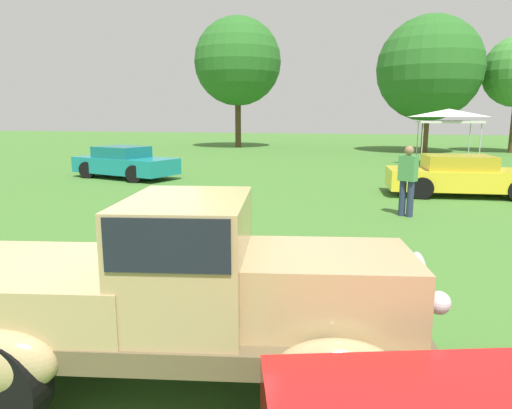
{
  "coord_description": "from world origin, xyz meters",
  "views": [
    {
      "loc": [
        2.24,
        -4.03,
        2.38
      ],
      "look_at": [
        0.49,
        3.0,
        0.99
      ],
      "focal_mm": 32.58,
      "sensor_mm": 36.0,
      "label": 1
    }
  ],
  "objects_px": {
    "spectator_by_row": "(408,179)",
    "canopy_tent_left_field": "(449,115)",
    "show_car_teal": "(124,163)",
    "show_car_yellow": "(462,176)",
    "feature_pickup_truck": "(180,292)"
  },
  "relations": [
    {
      "from": "spectator_by_row",
      "to": "canopy_tent_left_field",
      "type": "relative_size",
      "value": 0.62
    },
    {
      "from": "show_car_teal",
      "to": "show_car_yellow",
      "type": "height_order",
      "value": "same"
    },
    {
      "from": "show_car_yellow",
      "to": "show_car_teal",
      "type": "bearing_deg",
      "value": 174.1
    },
    {
      "from": "show_car_yellow",
      "to": "spectator_by_row",
      "type": "relative_size",
      "value": 2.66
    },
    {
      "from": "show_car_teal",
      "to": "spectator_by_row",
      "type": "xyz_separation_m",
      "value": [
        10.13,
        -4.67,
        0.31
      ]
    },
    {
      "from": "show_car_yellow",
      "to": "canopy_tent_left_field",
      "type": "height_order",
      "value": "canopy_tent_left_field"
    },
    {
      "from": "show_car_teal",
      "to": "canopy_tent_left_field",
      "type": "height_order",
      "value": "canopy_tent_left_field"
    },
    {
      "from": "spectator_by_row",
      "to": "canopy_tent_left_field",
      "type": "bearing_deg",
      "value": 78.17
    },
    {
      "from": "feature_pickup_truck",
      "to": "show_car_teal",
      "type": "xyz_separation_m",
      "value": [
        -7.71,
        12.58,
        -0.27
      ]
    },
    {
      "from": "feature_pickup_truck",
      "to": "show_car_yellow",
      "type": "distance_m",
      "value": 12.11
    },
    {
      "from": "feature_pickup_truck",
      "to": "spectator_by_row",
      "type": "bearing_deg",
      "value": 72.92
    },
    {
      "from": "show_car_yellow",
      "to": "canopy_tent_left_field",
      "type": "relative_size",
      "value": 1.64
    },
    {
      "from": "feature_pickup_truck",
      "to": "canopy_tent_left_field",
      "type": "xyz_separation_m",
      "value": [
        5.05,
        20.42,
        1.56
      ]
    },
    {
      "from": "show_car_yellow",
      "to": "spectator_by_row",
      "type": "xyz_separation_m",
      "value": [
        -1.82,
        -3.44,
        0.31
      ]
    },
    {
      "from": "show_car_yellow",
      "to": "spectator_by_row",
      "type": "distance_m",
      "value": 3.9
    }
  ]
}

